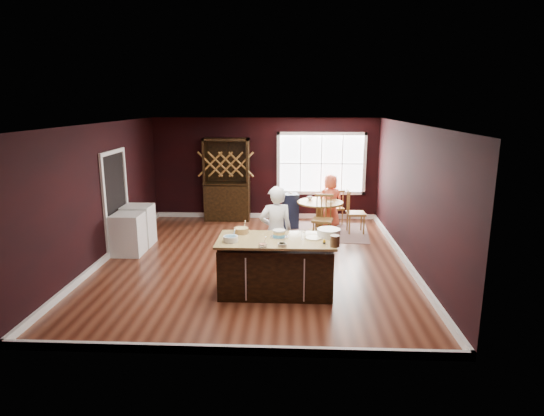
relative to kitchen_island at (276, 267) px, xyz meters
The scene contains 28 objects.
room_shell 1.82m from the kitchen_island, 107.84° to the left, with size 7.00×7.00×7.00m.
window 5.19m from the kitchen_island, 78.45° to the left, with size 2.36×0.10×1.66m, color white, non-canonical shape.
doorway 4.09m from the kitchen_island, 148.66° to the left, with size 0.08×1.26×2.13m, color white, non-canonical shape.
kitchen_island is the anchor object (origin of this frame).
dining_table 3.78m from the kitchen_island, 75.80° to the left, with size 1.11×1.11×0.75m.
baker 0.85m from the kitchen_island, 92.46° to the left, with size 0.61×0.40×1.66m, color white.
layer_cake 0.55m from the kitchen_island, 66.48° to the left, with size 0.29×0.29×0.12m, color silver, non-canonical shape.
bowl_blue 0.91m from the kitchen_island, 165.80° to the right, with size 0.24×0.24×0.09m, color white.
bowl_yellow 0.86m from the kitchen_island, 153.35° to the left, with size 0.25×0.25×0.09m, color #A68553.
bowl_pink 0.70m from the kitchen_island, 113.63° to the right, with size 0.14×0.14×0.05m, color white.
bowl_olive 0.65m from the kitchen_island, 74.61° to the right, with size 0.14×0.14×0.05m, color beige.
drinking_glass 0.71m from the kitchen_island, ahead, with size 0.08×0.08×0.15m, color silver.
dinner_plate 0.79m from the kitchen_island, ahead, with size 0.27×0.27×0.02m, color #F0E5CB.
white_tub 1.04m from the kitchen_island, 11.05° to the left, with size 0.38×0.38×0.13m, color silver.
stoneware_crock 1.14m from the kitchen_island, 21.39° to the right, with size 0.15×0.15×0.18m, color brown.
toy_figurine 0.95m from the kitchen_island, 17.22° to the right, with size 0.05×0.05×0.08m, color yellow, non-canonical shape.
rug 3.81m from the kitchen_island, 75.80° to the left, with size 2.33×1.80×0.01m, color brown.
chair_east 4.03m from the kitchen_island, 63.59° to the left, with size 0.45×0.43×1.07m, color #8D5F39, non-canonical shape.
chair_south 3.07m from the kitchen_island, 72.11° to the left, with size 0.45×0.43×1.06m, color brown, non-canonical shape.
chair_north 4.60m from the kitchen_island, 72.86° to the left, with size 0.39×0.37×0.93m, color brown, non-canonical shape.
seated_woman 4.31m from the kitchen_island, 73.70° to the left, with size 0.66×0.43×1.34m, color #EE5F3D.
high_chair 4.01m from the kitchen_island, 86.94° to the left, with size 0.37×0.37×0.91m, color #1D2341, non-canonical shape.
toddler 4.04m from the kitchen_island, 87.46° to the left, with size 0.18×0.14×0.26m, color #8CA5BF, non-canonical shape.
table_plate 3.80m from the kitchen_island, 72.19° to the left, with size 0.19×0.19×0.01m, color beige.
table_cup 3.92m from the kitchen_island, 79.82° to the left, with size 0.12×0.12×0.10m, color white.
hutch 4.99m from the kitchen_island, 107.37° to the left, with size 1.19×0.50×2.18m, color black.
washer 3.60m from the kitchen_island, 150.28° to the left, with size 0.59×0.57×0.86m, color white.
dryer 3.95m from the kitchen_island, 142.20° to the left, with size 0.61×0.60×0.89m, color silver.
Camera 1 is at (0.74, -8.58, 3.09)m, focal length 30.00 mm.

